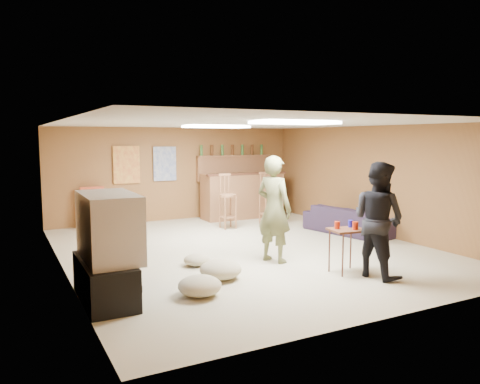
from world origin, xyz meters
name	(u,v)px	position (x,y,z in m)	size (l,w,h in m)	color
ground	(245,250)	(0.00, 0.00, 0.00)	(7.00, 7.00, 0.00)	tan
ceiling	(245,123)	(0.00, 0.00, 2.20)	(6.00, 7.00, 0.02)	silver
wall_back	(176,174)	(0.00, 3.50, 1.10)	(6.00, 0.02, 2.20)	brown
wall_front	(399,218)	(0.00, -3.50, 1.10)	(6.00, 0.02, 2.20)	brown
wall_left	(62,198)	(-3.00, 0.00, 1.10)	(0.02, 7.00, 2.20)	brown
wall_right	(376,180)	(3.00, 0.00, 1.10)	(0.02, 7.00, 2.20)	brown
tv_stand	(105,280)	(-2.72, -1.50, 0.25)	(0.55, 1.30, 0.50)	black
dvd_box	(123,286)	(-2.50, -1.50, 0.15)	(0.35, 0.50, 0.08)	#B2B2B7
tv_body	(109,227)	(-2.65, -1.50, 0.90)	(0.60, 1.10, 0.80)	#B2B2B7
tv_screen	(135,224)	(-2.34, -1.50, 0.90)	(0.02, 0.95, 0.65)	navy
bar_counter	(243,196)	(1.50, 2.95, 0.55)	(2.00, 0.60, 1.10)	brown
bar_lip	(247,174)	(1.50, 2.70, 1.10)	(2.10, 0.12, 0.05)	#422215
bar_shelf	(234,156)	(1.50, 3.40, 1.50)	(2.00, 0.18, 0.05)	brown
bar_backing	(234,168)	(1.50, 3.42, 1.20)	(2.00, 0.14, 0.60)	brown
poster_left	(127,165)	(-1.20, 3.46, 1.35)	(0.60, 0.03, 0.85)	#BF3F26
poster_right	(165,164)	(-0.30, 3.46, 1.35)	(0.55, 0.03, 0.80)	#334C99
folding_chair_stack	(93,207)	(-2.00, 3.30, 0.45)	(0.50, 0.14, 0.90)	#B84121
ceiling_panel_front	(295,123)	(0.00, -1.50, 2.17)	(1.20, 0.60, 0.04)	white
ceiling_panel_back	(216,127)	(0.00, 1.20, 2.17)	(1.20, 0.60, 0.04)	white
person_olive	(274,209)	(0.03, -0.90, 0.84)	(0.61, 0.40, 1.68)	brown
person_black	(378,220)	(0.91, -2.26, 0.81)	(0.79, 0.62, 1.63)	black
sofa	(349,220)	(2.55, 0.26, 0.28)	(1.89, 0.74, 0.55)	black
tray_table	(347,251)	(0.65, -1.92, 0.32)	(0.50, 0.40, 0.65)	#422215
cup_red_near	(337,225)	(0.52, -1.84, 0.70)	(0.08, 0.08, 0.11)	#AC230B
cup_red_far	(355,226)	(0.71, -2.01, 0.70)	(0.08, 0.08, 0.11)	#AC230B
cup_blue	(351,224)	(0.79, -1.83, 0.70)	(0.07, 0.07, 0.10)	#181591
bar_stool_left	(228,201)	(0.59, 1.90, 0.60)	(0.38, 0.38, 1.20)	brown
bar_stool_right	(268,200)	(1.60, 1.91, 0.56)	(0.36, 0.36, 1.12)	brown
cushion_near_tv	(221,269)	(-1.11, -1.35, 0.13)	(0.59, 0.59, 0.26)	tan
cushion_mid	(197,260)	(-1.15, -0.57, 0.09)	(0.40, 0.40, 0.18)	tan
cushion_far	(200,286)	(-1.64, -1.86, 0.12)	(0.55, 0.55, 0.25)	tan
bottle_row	(232,150)	(1.44, 3.38, 1.65)	(1.76, 0.08, 0.26)	#3F7233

